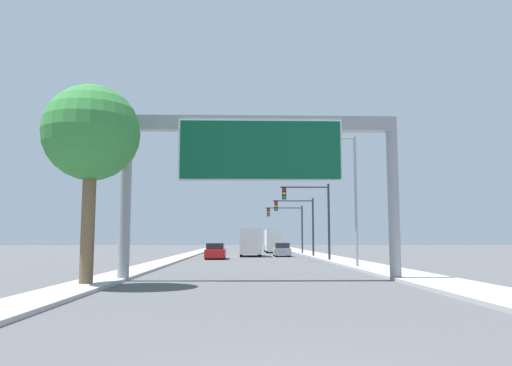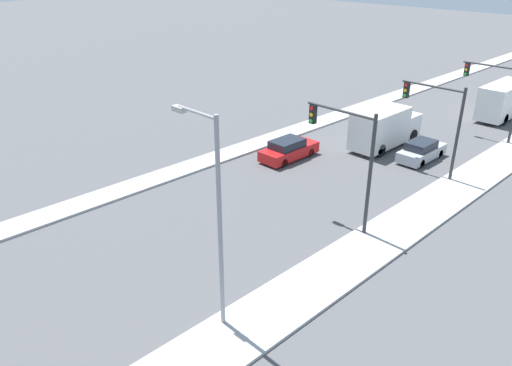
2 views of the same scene
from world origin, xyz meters
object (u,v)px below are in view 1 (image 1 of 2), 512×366
sign_gantry (260,155)px  car_mid_right (216,252)px  palm_tree_foreground (91,135)px  car_near_right (282,250)px  truck_box_secondary (273,241)px  traffic_light_near_intersection (314,209)px  truck_box_primary (250,242)px  traffic_light_mid_block (300,217)px  traffic_light_far_intersection (290,221)px  street_lamp_right (351,190)px

sign_gantry → car_mid_right: sign_gantry is taller
sign_gantry → palm_tree_foreground: (-7.26, -2.87, 0.34)m
car_mid_right → car_near_right: bearing=44.2°
car_mid_right → truck_box_secondary: (7.00, 22.05, 0.92)m
sign_gantry → traffic_light_near_intersection: size_ratio=1.97×
truck_box_primary → traffic_light_mid_block: size_ratio=1.11×
truck_box_secondary → palm_tree_foreground: (-10.76, -50.22, 4.70)m
truck_box_secondary → traffic_light_far_intersection: bearing=-76.6°
palm_tree_foreground → car_mid_right: bearing=82.4°
truck_box_primary → traffic_light_mid_block: bearing=-23.9°
street_lamp_right → traffic_light_far_intersection: bearing=92.5°
truck_box_primary → street_lamp_right: (6.56, -22.60, 3.71)m
traffic_light_far_intersection → car_mid_right: bearing=-120.5°
truck_box_primary → traffic_light_near_intersection: size_ratio=1.03×
car_mid_right → car_near_right: size_ratio=1.08×
car_mid_right → street_lamp_right: (10.06, -15.41, 4.56)m
sign_gantry → street_lamp_right: bearing=56.4°
car_mid_right → truck_box_secondary: size_ratio=0.54×
car_mid_right → street_lamp_right: size_ratio=0.53×
car_near_right → traffic_light_far_intersection: size_ratio=0.71×
car_near_right → sign_gantry: bearing=-96.2°
traffic_light_near_intersection → palm_tree_foreground: palm_tree_foreground is taller
sign_gantry → car_mid_right: 26.08m
car_near_right → traffic_light_far_intersection: 8.91m
truck_box_secondary → traffic_light_far_intersection: size_ratio=1.41×
truck_box_secondary → traffic_light_far_intersection: 7.87m
truck_box_secondary → palm_tree_foreground: 51.57m
truck_box_secondary → street_lamp_right: bearing=-85.3°
palm_tree_foreground → truck_box_primary: bearing=78.4°
sign_gantry → traffic_light_near_intersection: 20.89m
car_near_right → traffic_light_mid_block: bearing=-46.8°
truck_box_primary → truck_box_secondary: 15.27m
palm_tree_foreground → street_lamp_right: bearing=42.7°
traffic_light_far_intersection → truck_box_secondary: bearing=103.4°
traffic_light_near_intersection → traffic_light_mid_block: 10.00m
traffic_light_mid_block → traffic_light_far_intersection: bearing=90.8°
traffic_light_near_intersection → traffic_light_mid_block: (-0.08, 10.00, -0.28)m
truck_box_secondary → traffic_light_far_intersection: (1.72, -7.24, 2.57)m
traffic_light_far_intersection → palm_tree_foreground: (-12.48, -42.98, 2.13)m
truck_box_secondary → traffic_light_near_intersection: size_ratio=1.28×
car_mid_right → traffic_light_far_intersection: (8.72, 14.81, 3.49)m
truck_box_primary → truck_box_secondary: size_ratio=0.81×
truck_box_secondary → traffic_light_far_intersection: traffic_light_far_intersection is taller
car_mid_right → truck_box_primary: (3.50, 7.19, 0.85)m
truck_box_secondary → palm_tree_foreground: size_ratio=1.04×
truck_box_primary → traffic_light_near_intersection: 13.85m
street_lamp_right → car_mid_right: bearing=123.1°
truck_box_secondary → traffic_light_mid_block: bearing=-83.8°
traffic_light_mid_block → street_lamp_right: size_ratio=0.70×
traffic_light_near_intersection → truck_box_primary: bearing=113.7°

